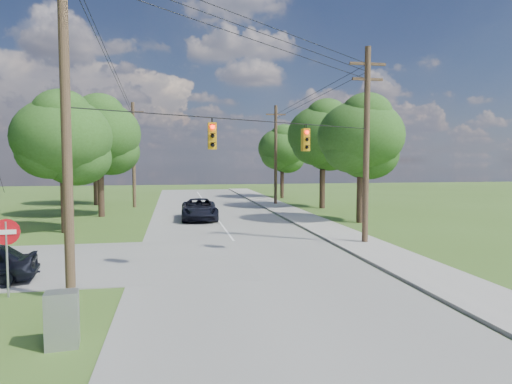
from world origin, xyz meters
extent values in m
plane|color=#3D5C1E|center=(0.00, 0.00, 0.00)|extent=(140.00, 140.00, 0.00)
cube|color=gray|center=(2.00, 5.00, 0.01)|extent=(10.00, 100.00, 0.03)
cube|color=#9C9992|center=(8.70, 5.00, 0.06)|extent=(2.60, 100.00, 0.12)
cylinder|color=brown|center=(-4.60, 0.40, 6.00)|extent=(0.32, 0.32, 12.00)
cylinder|color=brown|center=(8.90, 8.00, 5.25)|extent=(0.32, 0.32, 10.50)
cube|color=brown|center=(8.90, 8.00, 9.60)|extent=(2.00, 0.12, 0.14)
cube|color=brown|center=(8.90, 8.00, 8.80)|extent=(1.70, 0.12, 0.14)
cylinder|color=brown|center=(8.90, 30.00, 5.00)|extent=(0.32, 0.32, 10.00)
cube|color=brown|center=(8.90, 30.00, 9.10)|extent=(2.00, 0.12, 0.14)
cylinder|color=brown|center=(-5.00, 30.00, 5.00)|extent=(0.32, 0.32, 10.00)
cube|color=brown|center=(-5.00, 30.00, 9.10)|extent=(2.00, 0.12, 0.14)
cylinder|color=black|center=(2.15, 4.20, 10.35)|extent=(13.52, 7.63, 1.53)
cylinder|color=black|center=(2.15, 4.20, 9.95)|extent=(13.52, 7.63, 1.53)
cylinder|color=black|center=(2.15, 4.20, 9.55)|extent=(13.52, 7.63, 1.53)
cylinder|color=black|center=(8.90, 19.00, 9.35)|extent=(0.03, 22.00, 0.53)
cylinder|color=black|center=(-4.80, 15.20, 10.10)|extent=(0.43, 29.60, 2.03)
cylinder|color=black|center=(8.90, 19.00, 8.95)|extent=(0.03, 22.00, 0.53)
cylinder|color=black|center=(-4.80, 15.20, 9.70)|extent=(0.43, 29.60, 2.03)
cylinder|color=black|center=(2.15, 4.20, 6.20)|extent=(13.52, 7.63, 0.04)
cube|color=#C3890B|center=(0.26, 3.02, 5.48)|extent=(0.32, 0.22, 1.05)
sphere|color=#FF0C05|center=(0.26, 2.88, 5.83)|extent=(0.17, 0.17, 0.17)
cube|color=#C3890B|center=(0.26, 3.26, 5.48)|extent=(0.32, 0.22, 1.05)
sphere|color=#FF0C05|center=(0.26, 3.40, 5.83)|extent=(0.17, 0.17, 0.17)
cube|color=#C3890B|center=(4.85, 5.60, 5.48)|extent=(0.32, 0.22, 1.05)
sphere|color=#FF0C05|center=(4.85, 5.46, 5.83)|extent=(0.17, 0.17, 0.17)
cube|color=#C3890B|center=(4.85, 5.84, 5.48)|extent=(0.32, 0.22, 1.05)
sphere|color=#FF0C05|center=(4.85, 5.98, 5.83)|extent=(0.17, 0.17, 0.17)
cylinder|color=#422C21|center=(-8.00, 15.00, 1.57)|extent=(0.45, 0.45, 3.15)
ellipsoid|color=#234815|center=(-8.00, 15.00, 5.94)|extent=(6.00, 6.00, 4.92)
cylinder|color=#422C21|center=(-7.00, 23.00, 1.75)|extent=(0.50, 0.50, 3.50)
ellipsoid|color=#234815|center=(-7.00, 23.00, 6.60)|extent=(6.40, 6.40, 5.25)
cylinder|color=#422C21|center=(-9.00, 33.00, 1.66)|extent=(0.48, 0.47, 3.32)
ellipsoid|color=#234815|center=(-9.00, 33.00, 6.27)|extent=(6.00, 6.00, 4.92)
cylinder|color=#422C21|center=(12.00, 16.00, 1.66)|extent=(0.48, 0.48, 3.32)
ellipsoid|color=#234815|center=(12.00, 16.00, 6.27)|extent=(6.20, 6.20, 5.08)
cylinder|color=#422C21|center=(12.50, 26.00, 1.84)|extent=(0.52, 0.52, 3.67)
ellipsoid|color=#234815|center=(12.50, 26.00, 6.93)|extent=(6.60, 6.60, 5.41)
cylinder|color=#422C21|center=(11.50, 38.00, 1.57)|extent=(0.45, 0.45, 3.15)
ellipsoid|color=#234815|center=(11.50, 38.00, 5.94)|extent=(5.80, 5.80, 4.76)
imported|color=black|center=(0.62, 19.44, 0.82)|extent=(2.77, 5.78, 1.59)
cube|color=gray|center=(-3.95, -3.59, 0.69)|extent=(0.82, 0.63, 1.37)
cylinder|color=gray|center=(-6.69, 1.00, 1.26)|extent=(0.07, 0.07, 2.52)
cylinder|color=#B20C15|center=(-6.69, 1.00, 2.18)|extent=(0.87, 0.08, 0.87)
cube|color=white|center=(-6.69, 0.97, 2.18)|extent=(0.63, 0.06, 0.15)
camera|label=1|loc=(-1.25, -15.01, 4.53)|focal=32.00mm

